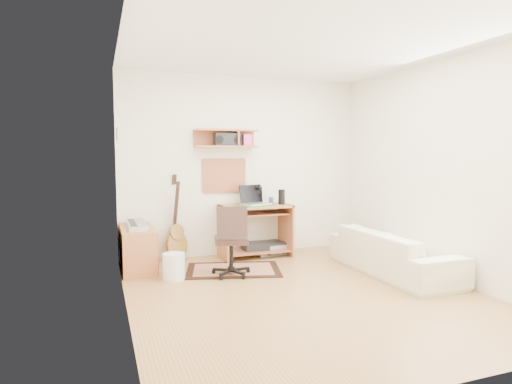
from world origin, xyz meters
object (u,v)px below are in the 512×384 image
object	(u,v)px
desk	(255,231)
printer	(269,248)
task_chair	(231,240)
sofa	(393,245)
cabinet	(137,249)

from	to	relation	value
desk	printer	bearing A→B (deg)	18.25
task_chair	sofa	world-z (taller)	task_chair
task_chair	cabinet	xyz separation A→B (m)	(-1.05, 0.66, -0.17)
cabinet	sofa	world-z (taller)	sofa
printer	sofa	xyz separation A→B (m)	(1.05, -1.51, 0.27)
task_chair	cabinet	bearing A→B (deg)	161.28
task_chair	printer	size ratio (longest dim) A/B	1.99
cabinet	printer	world-z (taller)	cabinet
task_chair	printer	world-z (taller)	task_chair
desk	sofa	world-z (taller)	desk
desk	task_chair	bearing A→B (deg)	-126.33
desk	printer	xyz separation A→B (m)	(0.25, 0.08, -0.29)
task_chair	printer	distance (m)	1.30
cabinet	task_chair	bearing A→B (deg)	-32.06
desk	task_chair	xyz separation A→B (m)	(-0.61, -0.83, 0.07)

